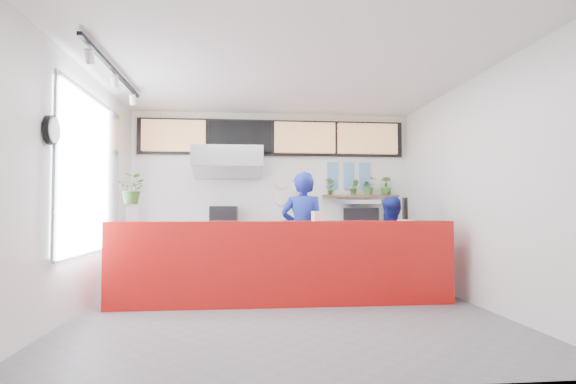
% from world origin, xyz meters
% --- Properties ---
extents(floor, '(5.00, 5.00, 0.00)m').
position_xyz_m(floor, '(0.00, 0.00, 0.00)').
color(floor, slate).
rests_on(floor, ground).
extents(ceiling, '(5.00, 5.00, 0.00)m').
position_xyz_m(ceiling, '(0.00, 0.00, 3.00)').
color(ceiling, silver).
extents(wall_back, '(5.00, 0.00, 5.00)m').
position_xyz_m(wall_back, '(0.00, 2.50, 1.50)').
color(wall_back, white).
rests_on(wall_back, ground).
extents(wall_left, '(0.00, 5.00, 5.00)m').
position_xyz_m(wall_left, '(-2.50, 0.00, 1.50)').
color(wall_left, white).
rests_on(wall_left, ground).
extents(wall_right, '(0.00, 5.00, 5.00)m').
position_xyz_m(wall_right, '(2.50, 0.00, 1.50)').
color(wall_right, white).
rests_on(wall_right, ground).
extents(service_counter, '(4.50, 0.60, 1.10)m').
position_xyz_m(service_counter, '(0.00, 0.40, 0.55)').
color(service_counter, '#B9100D').
rests_on(service_counter, ground).
extents(cream_band, '(5.00, 0.02, 0.80)m').
position_xyz_m(cream_band, '(0.00, 2.49, 2.60)').
color(cream_band, beige).
rests_on(cream_band, wall_back).
extents(prep_bench, '(1.80, 0.60, 0.90)m').
position_xyz_m(prep_bench, '(-0.80, 2.20, 0.45)').
color(prep_bench, '#B2B5BA').
rests_on(prep_bench, ground).
extents(panini_oven, '(0.48, 0.48, 0.41)m').
position_xyz_m(panini_oven, '(-0.86, 2.20, 1.11)').
color(panini_oven, black).
rests_on(panini_oven, prep_bench).
extents(extraction_hood, '(1.20, 0.70, 0.35)m').
position_xyz_m(extraction_hood, '(-0.80, 2.15, 2.15)').
color(extraction_hood, '#B2B5BA').
rests_on(extraction_hood, ceiling).
extents(hood_lip, '(1.20, 0.69, 0.31)m').
position_xyz_m(hood_lip, '(-0.80, 2.15, 1.95)').
color(hood_lip, '#B2B5BA').
rests_on(hood_lip, ceiling).
extents(right_bench, '(1.80, 0.60, 0.90)m').
position_xyz_m(right_bench, '(1.50, 2.20, 0.45)').
color(right_bench, '#B2B5BA').
rests_on(right_bench, ground).
extents(espresso_machine, '(0.70, 0.60, 0.38)m').
position_xyz_m(espresso_machine, '(1.56, 2.20, 1.09)').
color(espresso_machine, black).
rests_on(espresso_machine, right_bench).
extents(espresso_tray, '(0.88, 0.77, 0.07)m').
position_xyz_m(espresso_tray, '(1.56, 2.20, 1.38)').
color(espresso_tray, '#B1B4B9').
rests_on(espresso_tray, espresso_machine).
extents(herb_shelf, '(1.40, 0.18, 0.04)m').
position_xyz_m(herb_shelf, '(1.60, 2.40, 1.50)').
color(herb_shelf, brown).
rests_on(herb_shelf, wall_back).
extents(menu_board_far_left, '(1.10, 0.10, 0.55)m').
position_xyz_m(menu_board_far_left, '(-1.75, 2.38, 2.55)').
color(menu_board_far_left, tan).
rests_on(menu_board_far_left, wall_back).
extents(menu_board_mid_left, '(1.10, 0.10, 0.55)m').
position_xyz_m(menu_board_mid_left, '(-0.59, 2.38, 2.55)').
color(menu_board_mid_left, black).
rests_on(menu_board_mid_left, wall_back).
extents(menu_board_mid_right, '(1.10, 0.10, 0.55)m').
position_xyz_m(menu_board_mid_right, '(0.57, 2.38, 2.55)').
color(menu_board_mid_right, tan).
rests_on(menu_board_mid_right, wall_back).
extents(menu_board_far_right, '(1.10, 0.10, 0.55)m').
position_xyz_m(menu_board_far_right, '(1.73, 2.38, 2.55)').
color(menu_board_far_right, tan).
rests_on(menu_board_far_right, wall_back).
extents(soffit, '(4.80, 0.04, 0.65)m').
position_xyz_m(soffit, '(0.00, 2.46, 2.55)').
color(soffit, black).
rests_on(soffit, wall_back).
extents(window_pane, '(0.04, 2.20, 1.90)m').
position_xyz_m(window_pane, '(-2.47, 0.30, 1.70)').
color(window_pane, silver).
rests_on(window_pane, wall_left).
extents(window_frame, '(0.03, 2.30, 2.00)m').
position_xyz_m(window_frame, '(-2.45, 0.30, 1.70)').
color(window_frame, '#B2B5BA').
rests_on(window_frame, wall_left).
extents(wall_clock_rim, '(0.05, 0.30, 0.30)m').
position_xyz_m(wall_clock_rim, '(-2.46, -0.90, 2.05)').
color(wall_clock_rim, black).
rests_on(wall_clock_rim, wall_left).
extents(wall_clock_face, '(0.02, 0.26, 0.26)m').
position_xyz_m(wall_clock_face, '(-2.43, -0.90, 2.05)').
color(wall_clock_face, white).
rests_on(wall_clock_face, wall_left).
extents(track_rail, '(0.05, 2.40, 0.04)m').
position_xyz_m(track_rail, '(-2.10, 0.00, 2.94)').
color(track_rail, black).
rests_on(track_rail, ceiling).
extents(dec_plate_a, '(0.24, 0.03, 0.24)m').
position_xyz_m(dec_plate_a, '(0.15, 2.47, 1.75)').
color(dec_plate_a, silver).
rests_on(dec_plate_a, wall_back).
extents(dec_plate_b, '(0.24, 0.03, 0.24)m').
position_xyz_m(dec_plate_b, '(0.45, 2.47, 1.65)').
color(dec_plate_b, silver).
rests_on(dec_plate_b, wall_back).
extents(dec_plate_c, '(0.24, 0.03, 0.24)m').
position_xyz_m(dec_plate_c, '(0.15, 2.47, 1.45)').
color(dec_plate_c, silver).
rests_on(dec_plate_c, wall_back).
extents(dec_plate_d, '(0.24, 0.03, 0.24)m').
position_xyz_m(dec_plate_d, '(0.50, 2.47, 1.90)').
color(dec_plate_d, silver).
rests_on(dec_plate_d, wall_back).
extents(photo_frame_a, '(0.20, 0.02, 0.25)m').
position_xyz_m(photo_frame_a, '(1.10, 2.48, 2.00)').
color(photo_frame_a, '#598CBF').
rests_on(photo_frame_a, wall_back).
extents(photo_frame_b, '(0.20, 0.02, 0.25)m').
position_xyz_m(photo_frame_b, '(1.40, 2.48, 2.00)').
color(photo_frame_b, '#598CBF').
rests_on(photo_frame_b, wall_back).
extents(photo_frame_c, '(0.20, 0.02, 0.25)m').
position_xyz_m(photo_frame_c, '(1.70, 2.48, 2.00)').
color(photo_frame_c, '#598CBF').
rests_on(photo_frame_c, wall_back).
extents(photo_frame_d, '(0.20, 0.02, 0.25)m').
position_xyz_m(photo_frame_d, '(1.10, 2.48, 1.75)').
color(photo_frame_d, '#598CBF').
rests_on(photo_frame_d, wall_back).
extents(photo_frame_e, '(0.20, 0.02, 0.25)m').
position_xyz_m(photo_frame_e, '(1.40, 2.48, 1.75)').
color(photo_frame_e, '#598CBF').
rests_on(photo_frame_e, wall_back).
extents(photo_frame_f, '(0.20, 0.02, 0.25)m').
position_xyz_m(photo_frame_f, '(1.70, 2.48, 1.75)').
color(photo_frame_f, '#598CBF').
rests_on(photo_frame_f, wall_back).
extents(staff_center, '(0.75, 0.59, 1.82)m').
position_xyz_m(staff_center, '(0.36, 1.05, 0.91)').
color(staff_center, navy).
rests_on(staff_center, ground).
extents(staff_right, '(0.86, 0.77, 1.45)m').
position_xyz_m(staff_right, '(1.63, 0.89, 0.72)').
color(staff_right, navy).
rests_on(staff_right, ground).
extents(herb_a, '(0.18, 0.13, 0.32)m').
position_xyz_m(herb_a, '(1.03, 2.40, 1.68)').
color(herb_a, '#316523').
rests_on(herb_a, herb_shelf).
extents(herb_b, '(0.18, 0.16, 0.28)m').
position_xyz_m(herb_b, '(1.49, 2.40, 1.66)').
color(herb_b, '#316523').
rests_on(herb_b, herb_shelf).
extents(herb_c, '(0.34, 0.32, 0.31)m').
position_xyz_m(herb_c, '(1.75, 2.40, 1.68)').
color(herb_c, '#316523').
rests_on(herb_c, herb_shelf).
extents(herb_d, '(0.24, 0.22, 0.34)m').
position_xyz_m(herb_d, '(2.08, 2.40, 1.69)').
color(herb_d, '#316523').
rests_on(herb_d, herb_shelf).
extents(glass_vase, '(0.21, 0.21, 0.19)m').
position_xyz_m(glass_vase, '(-1.95, 0.35, 1.19)').
color(glass_vase, silver).
rests_on(glass_vase, service_counter).
extents(basil_vase, '(0.41, 0.37, 0.39)m').
position_xyz_m(basil_vase, '(-1.95, 0.35, 1.51)').
color(basil_vase, '#316523').
rests_on(basil_vase, glass_vase).
extents(napkin_holder, '(0.17, 0.14, 0.13)m').
position_xyz_m(napkin_holder, '(0.47, 0.35, 1.17)').
color(napkin_holder, white).
rests_on(napkin_holder, service_counter).
extents(white_plate, '(0.24, 0.24, 0.02)m').
position_xyz_m(white_plate, '(1.69, 0.38, 1.11)').
color(white_plate, white).
rests_on(white_plate, service_counter).
extents(pepper_mill, '(0.09, 0.09, 0.30)m').
position_xyz_m(pepper_mill, '(1.69, 0.38, 1.27)').
color(pepper_mill, black).
rests_on(pepper_mill, white_plate).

